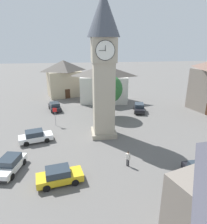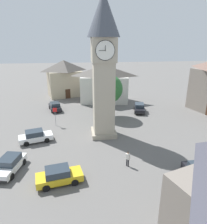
{
  "view_description": "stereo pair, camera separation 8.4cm",
  "coord_description": "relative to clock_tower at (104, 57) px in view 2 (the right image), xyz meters",
  "views": [
    {
      "loc": [
        3.47,
        25.42,
        12.2
      ],
      "look_at": [
        0.0,
        0.0,
        3.29
      ],
      "focal_mm": 32.92,
      "sensor_mm": 36.0,
      "label": 1
    },
    {
      "loc": [
        3.39,
        25.43,
        12.2
      ],
      "look_at": [
        0.0,
        0.0,
        3.29
      ],
      "focal_mm": 32.92,
      "sensor_mm": 36.0,
      "label": 2
    }
  ],
  "objects": [
    {
      "name": "clock_tower",
      "position": [
        0.0,
        0.0,
        0.0
      ],
      "size": [
        3.94,
        3.94,
        17.87
      ],
      "color": "gray",
      "rests_on": "ground"
    },
    {
      "name": "building_hall_far",
      "position": [
        -2.3,
        -16.15,
        -6.5
      ],
      "size": [
        10.64,
        6.63,
        7.63
      ],
      "color": "beige",
      "rests_on": "ground"
    },
    {
      "name": "ground_plane",
      "position": [
        -0.0,
        -0.0,
        -10.39
      ],
      "size": [
        200.0,
        200.0,
        0.0
      ],
      "primitive_type": "plane",
      "color": "#605E5B"
    },
    {
      "name": "car_green_alley",
      "position": [
        7.51,
        -11.51,
        -9.63
      ],
      "size": [
        2.73,
        4.43,
        1.53
      ],
      "color": "black",
      "rests_on": "ground"
    },
    {
      "name": "car_red_corner",
      "position": [
        5.3,
        9.53,
        -9.63
      ],
      "size": [
        4.36,
        2.4,
        1.53
      ],
      "color": "gold",
      "rests_on": "ground"
    },
    {
      "name": "pedestrian",
      "position": [
        -1.46,
        7.77,
        -9.38
      ],
      "size": [
        0.44,
        0.4,
        1.69
      ],
      "color": "black",
      "rests_on": "ground"
    },
    {
      "name": "car_white_side",
      "position": [
        -7.69,
        -8.65,
        -9.63
      ],
      "size": [
        2.6,
        4.41,
        1.53
      ],
      "color": "black",
      "rests_on": "ground"
    },
    {
      "name": "car_blue_kerb",
      "position": [
        -7.49,
        11.0,
        -9.63
      ],
      "size": [
        1.9,
        4.17,
        1.53
      ],
      "color": "black",
      "rests_on": "ground"
    },
    {
      "name": "building_corner_back",
      "position": [
        6.07,
        -22.24,
        -6.24
      ],
      "size": [
        8.76,
        7.34,
        8.14
      ],
      "color": "tan",
      "rests_on": "ground"
    },
    {
      "name": "car_silver_kerb",
      "position": [
        10.22,
        7.08,
        -9.63
      ],
      "size": [
        2.56,
        4.4,
        1.53
      ],
      "color": "white",
      "rests_on": "ground"
    },
    {
      "name": "car_black_far",
      "position": [
        8.83,
        0.94,
        -9.63
      ],
      "size": [
        4.43,
        2.72,
        1.53
      ],
      "color": "white",
      "rests_on": "ground"
    },
    {
      "name": "road_sign",
      "position": [
        6.76,
        -4.14,
        -8.49
      ],
      "size": [
        0.6,
        0.07,
        2.8
      ],
      "color": "gray",
      "rests_on": "ground"
    },
    {
      "name": "tree",
      "position": [
        -1.75,
        -7.1,
        -5.62
      ],
      "size": [
        4.72,
        4.72,
        7.15
      ],
      "color": "brown",
      "rests_on": "ground"
    }
  ]
}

